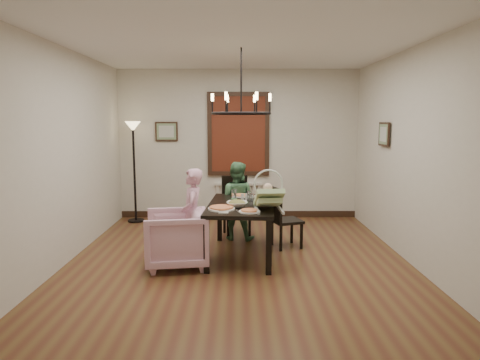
{
  "coord_description": "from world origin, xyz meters",
  "views": [
    {
      "loc": [
        0.0,
        -5.6,
        1.86
      ],
      "look_at": [
        0.02,
        0.19,
        1.05
      ],
      "focal_mm": 32.0,
      "sensor_mm": 36.0,
      "label": 1
    }
  ],
  "objects_px": {
    "armchair": "(176,239)",
    "baby_bouncer": "(269,197)",
    "floor_lamp": "(134,173)",
    "chair_far": "(237,206)",
    "seated_man": "(236,207)",
    "dining_table": "(241,210)",
    "elderly_woman": "(192,223)",
    "chair_right": "(287,217)",
    "drinking_glass": "(251,199)"
  },
  "relations": [
    {
      "from": "baby_bouncer",
      "to": "chair_far",
      "type": "bearing_deg",
      "value": 101.49
    },
    {
      "from": "armchair",
      "to": "baby_bouncer",
      "type": "bearing_deg",
      "value": 80.81
    },
    {
      "from": "chair_right",
      "to": "baby_bouncer",
      "type": "relative_size",
      "value": 1.65
    },
    {
      "from": "drinking_glass",
      "to": "floor_lamp",
      "type": "xyz_separation_m",
      "value": [
        -2.08,
        2.07,
        0.09
      ]
    },
    {
      "from": "dining_table",
      "to": "elderly_woman",
      "type": "bearing_deg",
      "value": -157.63
    },
    {
      "from": "dining_table",
      "to": "drinking_glass",
      "type": "relative_size",
      "value": 10.6
    },
    {
      "from": "seated_man",
      "to": "chair_far",
      "type": "bearing_deg",
      "value": -78.93
    },
    {
      "from": "chair_far",
      "to": "armchair",
      "type": "xyz_separation_m",
      "value": [
        -0.77,
        -1.48,
        -0.12
      ]
    },
    {
      "from": "armchair",
      "to": "seated_man",
      "type": "relative_size",
      "value": 0.78
    },
    {
      "from": "armchair",
      "to": "elderly_woman",
      "type": "relative_size",
      "value": 0.77
    },
    {
      "from": "chair_far",
      "to": "elderly_woman",
      "type": "bearing_deg",
      "value": -126.0
    },
    {
      "from": "elderly_woman",
      "to": "chair_right",
      "type": "bearing_deg",
      "value": 112.13
    },
    {
      "from": "chair_far",
      "to": "chair_right",
      "type": "xyz_separation_m",
      "value": [
        0.74,
        -0.66,
        -0.03
      ]
    },
    {
      "from": "dining_table",
      "to": "baby_bouncer",
      "type": "relative_size",
      "value": 2.95
    },
    {
      "from": "chair_far",
      "to": "seated_man",
      "type": "height_order",
      "value": "seated_man"
    },
    {
      "from": "chair_right",
      "to": "seated_man",
      "type": "distance_m",
      "value": 0.87
    },
    {
      "from": "chair_far",
      "to": "seated_man",
      "type": "bearing_deg",
      "value": -103.41
    },
    {
      "from": "baby_bouncer",
      "to": "floor_lamp",
      "type": "relative_size",
      "value": 0.3
    },
    {
      "from": "drinking_glass",
      "to": "chair_far",
      "type": "bearing_deg",
      "value": 100.32
    },
    {
      "from": "chair_right",
      "to": "drinking_glass",
      "type": "distance_m",
      "value": 0.79
    },
    {
      "from": "chair_right",
      "to": "baby_bouncer",
      "type": "xyz_separation_m",
      "value": [
        -0.33,
        -0.85,
        0.46
      ]
    },
    {
      "from": "dining_table",
      "to": "drinking_glass",
      "type": "distance_m",
      "value": 0.22
    },
    {
      "from": "chair_far",
      "to": "floor_lamp",
      "type": "distance_m",
      "value": 2.14
    },
    {
      "from": "baby_bouncer",
      "to": "drinking_glass",
      "type": "bearing_deg",
      "value": 114.22
    },
    {
      "from": "armchair",
      "to": "floor_lamp",
      "type": "xyz_separation_m",
      "value": [
        -1.11,
        2.43,
        0.54
      ]
    },
    {
      "from": "elderly_woman",
      "to": "floor_lamp",
      "type": "relative_size",
      "value": 0.57
    },
    {
      "from": "chair_right",
      "to": "floor_lamp",
      "type": "bearing_deg",
      "value": 39.85
    },
    {
      "from": "chair_far",
      "to": "drinking_glass",
      "type": "relative_size",
      "value": 6.34
    },
    {
      "from": "dining_table",
      "to": "floor_lamp",
      "type": "distance_m",
      "value": 2.8
    },
    {
      "from": "dining_table",
      "to": "chair_far",
      "type": "xyz_separation_m",
      "value": [
        -0.06,
        1.05,
        -0.16
      ]
    },
    {
      "from": "drinking_glass",
      "to": "floor_lamp",
      "type": "height_order",
      "value": "floor_lamp"
    },
    {
      "from": "baby_bouncer",
      "to": "drinking_glass",
      "type": "distance_m",
      "value": 0.45
    },
    {
      "from": "floor_lamp",
      "to": "baby_bouncer",
      "type": "bearing_deg",
      "value": -47.16
    },
    {
      "from": "floor_lamp",
      "to": "drinking_glass",
      "type": "bearing_deg",
      "value": -44.97
    },
    {
      "from": "dining_table",
      "to": "armchair",
      "type": "height_order",
      "value": "dining_table"
    },
    {
      "from": "dining_table",
      "to": "seated_man",
      "type": "bearing_deg",
      "value": 98.8
    },
    {
      "from": "chair_right",
      "to": "elderly_woman",
      "type": "xyz_separation_m",
      "value": [
        -1.32,
        -0.61,
        0.06
      ]
    },
    {
      "from": "armchair",
      "to": "floor_lamp",
      "type": "relative_size",
      "value": 0.44
    },
    {
      "from": "dining_table",
      "to": "chair_far",
      "type": "height_order",
      "value": "chair_far"
    },
    {
      "from": "chair_far",
      "to": "elderly_woman",
      "type": "distance_m",
      "value": 1.4
    },
    {
      "from": "chair_right",
      "to": "baby_bouncer",
      "type": "height_order",
      "value": "baby_bouncer"
    },
    {
      "from": "dining_table",
      "to": "floor_lamp",
      "type": "relative_size",
      "value": 0.9
    },
    {
      "from": "elderly_woman",
      "to": "seated_man",
      "type": "relative_size",
      "value": 1.01
    },
    {
      "from": "armchair",
      "to": "drinking_glass",
      "type": "xyz_separation_m",
      "value": [
        0.97,
        0.36,
        0.45
      ]
    },
    {
      "from": "chair_right",
      "to": "drinking_glass",
      "type": "bearing_deg",
      "value": 112.42
    },
    {
      "from": "dining_table",
      "to": "armchair",
      "type": "bearing_deg",
      "value": -149.18
    },
    {
      "from": "drinking_glass",
      "to": "floor_lamp",
      "type": "relative_size",
      "value": 0.08
    },
    {
      "from": "elderly_woman",
      "to": "floor_lamp",
      "type": "height_order",
      "value": "floor_lamp"
    },
    {
      "from": "armchair",
      "to": "seated_man",
      "type": "height_order",
      "value": "seated_man"
    },
    {
      "from": "drinking_glass",
      "to": "chair_right",
      "type": "bearing_deg",
      "value": 40.83
    }
  ]
}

